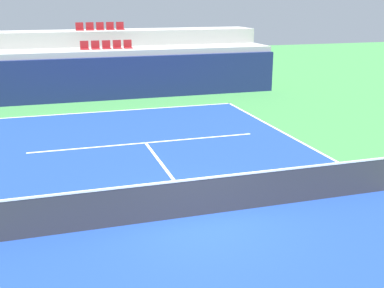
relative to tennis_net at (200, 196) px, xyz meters
The scene contains 11 objects.
ground_plane 0.51m from the tennis_net, ahead, with size 80.00×80.00×0.00m, color #387A3D.
court_surface 0.50m from the tennis_net, ahead, with size 11.00×24.00×0.01m, color navy.
baseline_far 11.96m from the tennis_net, 90.00° to the left, with size 11.00×0.10×0.00m, color white.
service_line_far 6.42m from the tennis_net, 90.00° to the left, with size 8.26×0.10×0.00m, color white.
centre_service_line 3.24m from the tennis_net, 90.00° to the left, with size 0.10×6.40×0.00m, color white.
back_wall 14.67m from the tennis_net, 90.00° to the left, with size 18.08×0.30×2.19m, color navy.
stands_tier_lower 16.02m from the tennis_net, 90.00° to the left, with size 18.08×2.40×2.48m, color #9E9E99.
stands_tier_upper 18.44m from the tennis_net, 90.00° to the left, with size 18.08×2.40×3.32m, color #9E9E99.
seating_row_lower 16.24m from the tennis_net, 90.00° to the left, with size 2.74×0.44×0.44m.
seating_row_upper 18.73m from the tennis_net, 90.00° to the left, with size 2.74×0.44×0.44m.
tennis_net is the anchor object (origin of this frame).
Camera 1 is at (-3.35, -10.14, 5.04)m, focal length 45.09 mm.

